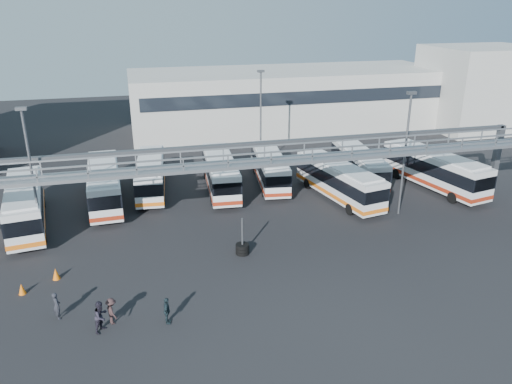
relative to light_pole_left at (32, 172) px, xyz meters
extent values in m
plane|color=black|center=(16.00, -8.00, -5.73)|extent=(140.00, 140.00, 0.00)
cube|color=gray|center=(16.00, -3.00, 0.37)|extent=(50.00, 1.80, 0.22)
cube|color=gray|center=(16.00, -3.85, 1.32)|extent=(50.00, 0.10, 0.10)
cube|color=gray|center=(16.00, -2.15, 1.32)|extent=(50.00, 0.10, 0.10)
cube|color=#4C4F54|center=(16.00, 1.00, 0.57)|extent=(45.00, 0.50, 0.35)
cube|color=#9E9E99|center=(28.00, 30.00, -1.73)|extent=(42.00, 14.00, 8.00)
cube|color=#B2B2AD|center=(54.00, 24.00, -0.23)|extent=(14.00, 12.00, 11.00)
cylinder|color=#4C4F54|center=(0.00, 0.00, -0.73)|extent=(0.18, 0.18, 10.00)
cube|color=#4C4F54|center=(0.00, 0.00, 4.37)|extent=(0.70, 0.35, 0.22)
cylinder|color=#4C4F54|center=(28.00, -1.00, -0.73)|extent=(0.18, 0.18, 10.00)
cube|color=#4C4F54|center=(28.00, -1.00, 4.37)|extent=(0.70, 0.35, 0.22)
cylinder|color=#4C4F54|center=(20.00, 14.00, -0.73)|extent=(0.18, 0.18, 10.00)
cube|color=#4C4F54|center=(20.00, 14.00, 4.37)|extent=(0.70, 0.35, 0.22)
cube|color=silver|center=(-1.67, 4.05, -3.88)|extent=(4.05, 11.36, 2.78)
cube|color=black|center=(-1.67, 4.05, -3.55)|extent=(4.12, 11.43, 1.11)
cube|color=orange|center=(-1.67, 4.05, -4.87)|extent=(4.11, 11.42, 0.35)
cube|color=silver|center=(-1.67, 4.05, -2.41)|extent=(3.65, 10.23, 0.16)
cylinder|color=black|center=(-2.31, 0.37, -5.22)|extent=(0.44, 1.04, 1.01)
cylinder|color=black|center=(-0.04, 0.69, -5.22)|extent=(0.44, 1.04, 1.01)
cylinder|color=black|center=(-3.30, 7.42, -5.22)|extent=(0.44, 1.04, 1.01)
cylinder|color=black|center=(-1.03, 7.73, -5.22)|extent=(0.44, 1.04, 1.01)
cube|color=silver|center=(4.20, 7.45, -3.88)|extent=(2.98, 11.23, 2.78)
cube|color=black|center=(4.20, 7.45, -3.55)|extent=(3.05, 11.29, 1.11)
cube|color=maroon|center=(4.20, 7.45, -4.87)|extent=(3.04, 11.28, 0.35)
cube|color=silver|center=(4.20, 7.45, -2.41)|extent=(2.69, 10.11, 0.16)
cylinder|color=black|center=(3.20, 3.85, -5.22)|extent=(0.34, 1.02, 1.01)
cylinder|color=black|center=(5.49, 3.94, -5.22)|extent=(0.34, 1.02, 1.01)
cylinder|color=black|center=(2.91, 10.97, -5.22)|extent=(0.34, 1.02, 1.01)
cylinder|color=black|center=(5.20, 11.06, -5.22)|extent=(0.34, 1.02, 1.01)
cube|color=silver|center=(8.27, 9.34, -4.01)|extent=(3.23, 10.51, 2.59)
cube|color=black|center=(8.27, 9.34, -3.70)|extent=(3.29, 10.58, 1.03)
cube|color=orange|center=(8.27, 9.34, -4.93)|extent=(3.28, 10.56, 0.33)
cube|color=silver|center=(8.27, 9.34, -2.64)|extent=(2.91, 9.46, 0.15)
cylinder|color=black|center=(6.93, 6.13, -5.26)|extent=(0.36, 0.96, 0.94)
cylinder|color=black|center=(9.04, 5.95, -5.26)|extent=(0.36, 0.96, 0.94)
cylinder|color=black|center=(7.50, 12.73, -5.26)|extent=(0.36, 0.96, 0.94)
cylinder|color=black|center=(9.60, 12.55, -5.26)|extent=(0.36, 0.96, 0.94)
cube|color=silver|center=(14.56, 8.12, -3.94)|extent=(3.23, 10.93, 2.70)
cube|color=black|center=(14.56, 8.12, -3.62)|extent=(3.29, 11.00, 1.08)
cube|color=maroon|center=(14.56, 8.12, -4.89)|extent=(3.28, 10.99, 0.34)
cube|color=silver|center=(14.56, 8.12, -2.51)|extent=(2.90, 9.84, 0.16)
cylinder|color=black|center=(13.21, 4.76, -5.24)|extent=(0.36, 1.00, 0.98)
cylinder|color=black|center=(15.42, 4.60, -5.24)|extent=(0.36, 1.00, 0.98)
cylinder|color=black|center=(13.71, 11.64, -5.24)|extent=(0.36, 1.00, 0.98)
cylinder|color=black|center=(15.92, 11.48, -5.24)|extent=(0.36, 1.00, 0.98)
cube|color=silver|center=(19.51, 8.72, -4.03)|extent=(3.59, 10.45, 2.56)
cube|color=black|center=(19.51, 8.72, -3.73)|extent=(3.66, 10.52, 1.02)
cube|color=maroon|center=(19.51, 8.72, -4.94)|extent=(3.65, 10.51, 0.33)
cube|color=silver|center=(19.51, 8.72, -2.67)|extent=(3.23, 9.41, 0.15)
cylinder|color=black|center=(18.06, 5.60, -5.26)|extent=(0.39, 0.96, 0.93)
cylinder|color=black|center=(20.13, 5.34, -5.26)|extent=(0.39, 0.96, 0.93)
cylinder|color=black|center=(18.88, 12.10, -5.26)|extent=(0.39, 0.96, 0.93)
cylinder|color=black|center=(20.96, 11.84, -5.26)|extent=(0.39, 0.96, 0.93)
cube|color=silver|center=(24.39, 3.37, -3.95)|extent=(4.40, 11.00, 2.68)
cube|color=black|center=(24.39, 3.37, -3.63)|extent=(4.47, 11.07, 1.07)
cube|color=orange|center=(24.39, 3.37, -4.90)|extent=(4.46, 11.06, 0.34)
cube|color=silver|center=(24.39, 3.37, -2.53)|extent=(3.96, 9.90, 0.16)
cylinder|color=black|center=(23.95, -0.21, -5.24)|extent=(0.47, 1.01, 0.98)
cylinder|color=black|center=(26.11, 0.20, -5.24)|extent=(0.47, 1.01, 0.98)
cylinder|color=black|center=(22.67, 6.54, -5.24)|extent=(0.47, 1.01, 0.98)
cylinder|color=black|center=(24.83, 6.95, -5.24)|extent=(0.47, 1.01, 0.98)
cube|color=silver|center=(28.26, 7.49, -4.02)|extent=(3.27, 10.48, 2.58)
cube|color=black|center=(28.26, 7.49, -3.71)|extent=(3.33, 10.55, 1.03)
cube|color=maroon|center=(28.26, 7.49, -4.93)|extent=(3.32, 10.54, 0.33)
cube|color=silver|center=(28.26, 7.49, -2.65)|extent=(2.94, 9.43, 0.15)
cylinder|color=black|center=(26.92, 4.29, -5.26)|extent=(0.36, 0.96, 0.94)
cylinder|color=black|center=(29.01, 4.10, -5.26)|extent=(0.36, 0.96, 0.94)
cylinder|color=black|center=(27.51, 10.87, -5.26)|extent=(0.36, 0.96, 0.94)
cylinder|color=black|center=(29.61, 10.68, -5.26)|extent=(0.36, 0.96, 0.94)
cube|color=silver|center=(34.19, 3.74, -3.82)|extent=(4.88, 11.77, 2.87)
cube|color=black|center=(34.19, 3.74, -3.48)|extent=(4.95, 11.84, 1.15)
cube|color=maroon|center=(34.19, 3.74, -4.84)|extent=(4.94, 11.83, 0.37)
cube|color=silver|center=(34.19, 3.74, -2.30)|extent=(4.39, 10.59, 0.17)
cylinder|color=black|center=(33.78, -0.10, -5.21)|extent=(0.52, 1.09, 1.04)
cylinder|color=black|center=(36.10, 0.38, -5.21)|extent=(0.52, 1.09, 1.04)
cylinder|color=black|center=(32.29, 7.10, -5.21)|extent=(0.52, 1.09, 1.04)
cylinder|color=black|center=(34.61, 7.58, -5.21)|extent=(0.52, 1.09, 1.04)
imported|color=#212229|center=(1.99, -9.57, -4.91)|extent=(0.59, 0.70, 1.64)
imported|color=#211E2A|center=(4.43, -11.37, -4.82)|extent=(1.09, 1.12, 1.82)
imported|color=#322122|center=(4.96, -10.82, -4.95)|extent=(0.93, 1.15, 1.56)
imported|color=black|center=(7.90, -11.57, -4.93)|extent=(0.55, 0.98, 1.59)
cone|color=orange|center=(-0.42, -6.40, -5.38)|extent=(0.56, 0.56, 0.70)
cone|color=orange|center=(1.39, -5.07, -5.35)|extent=(0.56, 0.56, 0.76)
cylinder|color=black|center=(13.73, -4.71, -5.59)|extent=(0.96, 0.96, 0.23)
cylinder|color=black|center=(13.73, -4.71, -5.34)|extent=(0.96, 0.96, 0.23)
cylinder|color=black|center=(13.73, -4.71, -5.09)|extent=(0.96, 0.96, 0.23)
cylinder|color=#4C4F54|center=(13.73, -4.71, -4.35)|extent=(0.14, 0.14, 2.75)
camera|label=1|loc=(6.91, -35.26, 10.99)|focal=35.00mm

